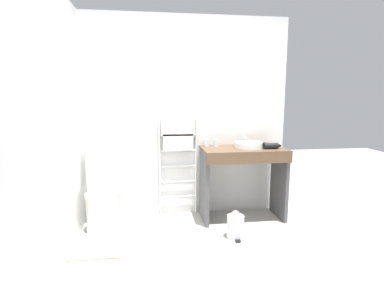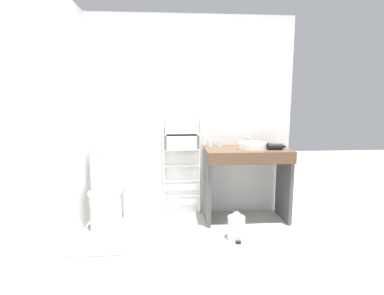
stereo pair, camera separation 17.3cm
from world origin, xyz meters
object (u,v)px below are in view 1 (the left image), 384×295
towel_radiator (178,143)px  toilet (103,198)px  hair_dryer (271,146)px  cup_near_wall (206,143)px  cup_near_edge (216,143)px  sink_basin (248,145)px  trash_bin (235,226)px

towel_radiator → toilet: bearing=-161.7°
towel_radiator → hair_dryer: 1.12m
cup_near_wall → hair_dryer: 0.78m
toilet → cup_near_edge: cup_near_edge is taller
cup_near_edge → hair_dryer: 0.66m
toilet → sink_basin: 1.80m
towel_radiator → cup_near_wall: towel_radiator is taller
toilet → cup_near_edge: 1.47m
sink_basin → trash_bin: bearing=-119.2°
sink_basin → trash_bin: sink_basin is taller
hair_dryer → trash_bin: 1.04m
toilet → trash_bin: (1.42, -0.45, -0.22)m
toilet → trash_bin: 1.50m
cup_near_edge → trash_bin: size_ratio=0.30×
cup_near_wall → trash_bin: 1.07m
cup_near_edge → trash_bin: (0.08, -0.64, -0.79)m
cup_near_wall → trash_bin: cup_near_wall is taller
hair_dryer → trash_bin: hair_dryer is taller
toilet → cup_near_wall: bearing=11.3°
cup_near_edge → trash_bin: bearing=-82.6°
cup_near_edge → hair_dryer: bearing=-19.0°
towel_radiator → sink_basin: bearing=-16.0°
cup_near_wall → sink_basin: bearing=-21.8°
towel_radiator → trash_bin: 1.21m
sink_basin → hair_dryer: size_ratio=1.49×
sink_basin → toilet: bearing=-178.1°
cup_near_wall → hair_dryer: size_ratio=0.40×
toilet → towel_radiator: (0.88, 0.29, 0.58)m
towel_radiator → cup_near_edge: 0.46m
toilet → towel_radiator: bearing=18.3°
sink_basin → hair_dryer: (0.25, -0.08, -0.00)m
towel_radiator → cup_near_edge: (0.45, -0.10, -0.00)m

